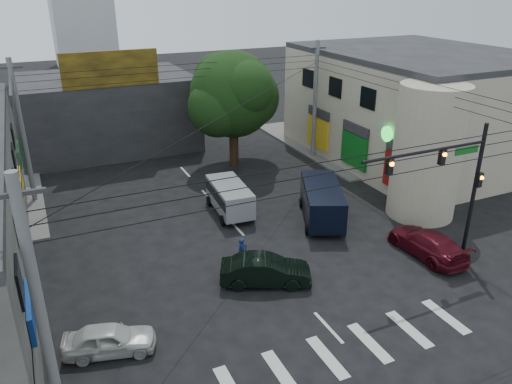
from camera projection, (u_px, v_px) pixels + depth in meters
ground at (294, 290)px, 23.36m from camera, size 160.00×160.00×0.00m
sidewalk_far_right at (372, 138)px, 45.26m from camera, size 16.00×16.00×0.15m
building_right at (416, 107)px, 39.54m from camera, size 14.00×18.00×8.00m
corner_column at (427, 152)px, 29.34m from camera, size 4.00×4.00×8.00m
building_far at (106, 112)px, 42.32m from camera, size 14.00×10.00×6.00m
billboard at (110, 69)px, 36.53m from camera, size 7.00×0.30×2.60m
street_tree at (233, 95)px, 36.91m from camera, size 6.40×6.40×8.70m
traffic_gantry at (452, 176)px, 23.62m from camera, size 7.10×0.35×7.20m
utility_pole_near_left at (43, 327)px, 13.75m from camera, size 0.32×0.32×9.20m
utility_pole_far_left at (23, 133)px, 30.85m from camera, size 0.32×0.32×9.20m
utility_pole_far_right at (315, 101)px, 38.92m from camera, size 0.32×0.32×9.20m
dark_sedan at (266, 271)px, 23.59m from camera, size 4.75×5.42×1.41m
white_compact at (109, 339)px, 19.27m from camera, size 3.15×4.23×1.20m
maroon_sedan at (427, 243)px, 26.07m from camera, size 2.08×4.80×1.37m
silver_minivan at (230, 199)px, 30.65m from camera, size 4.64×2.48×1.88m
navy_van at (322, 203)px, 29.72m from camera, size 7.00×6.16×2.18m
traffic_officer at (242, 252)px, 25.05m from camera, size 0.70×0.59×1.53m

